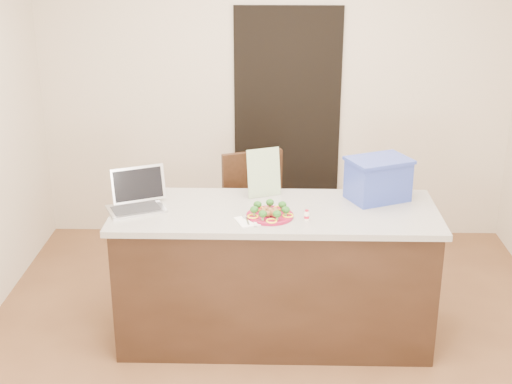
{
  "coord_description": "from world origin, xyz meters",
  "views": [
    {
      "loc": [
        -0.02,
        -3.93,
        2.61
      ],
      "look_at": [
        -0.12,
        0.2,
        1.06
      ],
      "focal_mm": 50.0,
      "sensor_mm": 36.0,
      "label": 1
    }
  ],
  "objects_px": {
    "napkin": "(251,221)",
    "yogurt_bottle": "(307,216)",
    "island": "(275,274)",
    "blue_box": "(378,179)",
    "plate": "(270,215)",
    "laptop": "(137,197)",
    "chair": "(252,214)"
  },
  "relations": [
    {
      "from": "island",
      "to": "yogurt_bottle",
      "type": "height_order",
      "value": "yogurt_bottle"
    },
    {
      "from": "plate",
      "to": "chair",
      "type": "xyz_separation_m",
      "value": [
        -0.14,
        0.83,
        -0.34
      ]
    },
    {
      "from": "island",
      "to": "blue_box",
      "type": "distance_m",
      "value": 0.92
    },
    {
      "from": "plate",
      "to": "yogurt_bottle",
      "type": "bearing_deg",
      "value": -11.12
    },
    {
      "from": "island",
      "to": "laptop",
      "type": "bearing_deg",
      "value": 178.31
    },
    {
      "from": "napkin",
      "to": "yogurt_bottle",
      "type": "relative_size",
      "value": 2.49
    },
    {
      "from": "blue_box",
      "to": "yogurt_bottle",
      "type": "bearing_deg",
      "value": -166.92
    },
    {
      "from": "plate",
      "to": "laptop",
      "type": "height_order",
      "value": "laptop"
    },
    {
      "from": "yogurt_bottle",
      "to": "chair",
      "type": "bearing_deg",
      "value": 112.39
    },
    {
      "from": "yogurt_bottle",
      "to": "chair",
      "type": "relative_size",
      "value": 0.06
    },
    {
      "from": "yogurt_bottle",
      "to": "blue_box",
      "type": "bearing_deg",
      "value": 37.56
    },
    {
      "from": "island",
      "to": "blue_box",
      "type": "bearing_deg",
      "value": 16.58
    },
    {
      "from": "yogurt_bottle",
      "to": "laptop",
      "type": "xyz_separation_m",
      "value": [
        -1.07,
        0.19,
        0.04
      ]
    },
    {
      "from": "napkin",
      "to": "yogurt_bottle",
      "type": "height_order",
      "value": "yogurt_bottle"
    },
    {
      "from": "napkin",
      "to": "blue_box",
      "type": "relative_size",
      "value": 0.36
    },
    {
      "from": "napkin",
      "to": "yogurt_bottle",
      "type": "xyz_separation_m",
      "value": [
        0.34,
        0.03,
        0.02
      ]
    },
    {
      "from": "island",
      "to": "napkin",
      "type": "relative_size",
      "value": 12.38
    },
    {
      "from": "plate",
      "to": "napkin",
      "type": "distance_m",
      "value": 0.14
    },
    {
      "from": "yogurt_bottle",
      "to": "laptop",
      "type": "bearing_deg",
      "value": 169.76
    },
    {
      "from": "yogurt_bottle",
      "to": "blue_box",
      "type": "height_order",
      "value": "blue_box"
    },
    {
      "from": "laptop",
      "to": "chair",
      "type": "relative_size",
      "value": 0.4
    },
    {
      "from": "blue_box",
      "to": "chair",
      "type": "bearing_deg",
      "value": 124.13
    },
    {
      "from": "laptop",
      "to": "island",
      "type": "bearing_deg",
      "value": -26.06
    },
    {
      "from": "napkin",
      "to": "yogurt_bottle",
      "type": "bearing_deg",
      "value": 4.55
    },
    {
      "from": "island",
      "to": "chair",
      "type": "relative_size",
      "value": 1.97
    },
    {
      "from": "napkin",
      "to": "chair",
      "type": "distance_m",
      "value": 0.96
    },
    {
      "from": "plate",
      "to": "chair",
      "type": "relative_size",
      "value": 0.28
    },
    {
      "from": "island",
      "to": "napkin",
      "type": "xyz_separation_m",
      "value": [
        -0.15,
        -0.19,
        0.46
      ]
    },
    {
      "from": "island",
      "to": "plate",
      "type": "bearing_deg",
      "value": -105.11
    },
    {
      "from": "plate",
      "to": "chair",
      "type": "height_order",
      "value": "chair"
    },
    {
      "from": "napkin",
      "to": "blue_box",
      "type": "height_order",
      "value": "blue_box"
    },
    {
      "from": "plate",
      "to": "yogurt_bottle",
      "type": "height_order",
      "value": "yogurt_bottle"
    }
  ]
}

